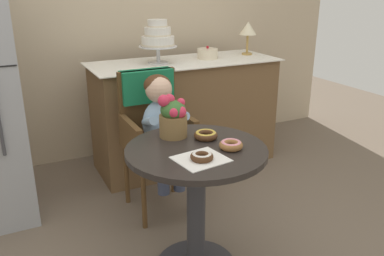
{
  "coord_description": "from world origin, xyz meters",
  "views": [
    {
      "loc": [
        -0.85,
        -1.68,
        1.5
      ],
      "look_at": [
        0.05,
        0.15,
        0.77
      ],
      "focal_mm": 37.83,
      "sensor_mm": 36.0,
      "label": 1
    }
  ],
  "objects_px": {
    "donut_side": "(206,135)",
    "round_layer_cake": "(207,54)",
    "table_lamp": "(248,30)",
    "wicker_chair": "(153,118)",
    "tiered_cake_stand": "(158,37)",
    "flower_vase": "(173,117)",
    "seated_child": "(161,120)",
    "donut_mid": "(231,145)",
    "donut_front": "(202,156)",
    "cafe_table": "(196,185)"
  },
  "relations": [
    {
      "from": "seated_child",
      "to": "round_layer_cake",
      "type": "relative_size",
      "value": 4.22
    },
    {
      "from": "donut_mid",
      "to": "flower_vase",
      "type": "distance_m",
      "value": 0.35
    },
    {
      "from": "flower_vase",
      "to": "cafe_table",
      "type": "bearing_deg",
      "value": -79.25
    },
    {
      "from": "donut_mid",
      "to": "table_lamp",
      "type": "distance_m",
      "value": 1.8
    },
    {
      "from": "wicker_chair",
      "to": "donut_mid",
      "type": "relative_size",
      "value": 7.98
    },
    {
      "from": "flower_vase",
      "to": "round_layer_cake",
      "type": "relative_size",
      "value": 1.37
    },
    {
      "from": "donut_side",
      "to": "table_lamp",
      "type": "xyz_separation_m",
      "value": [
        1.07,
        1.25,
        0.38
      ]
    },
    {
      "from": "seated_child",
      "to": "flower_vase",
      "type": "bearing_deg",
      "value": -102.79
    },
    {
      "from": "donut_side",
      "to": "seated_child",
      "type": "bearing_deg",
      "value": 95.35
    },
    {
      "from": "flower_vase",
      "to": "tiered_cake_stand",
      "type": "relative_size",
      "value": 0.7
    },
    {
      "from": "seated_child",
      "to": "round_layer_cake",
      "type": "height_order",
      "value": "round_layer_cake"
    },
    {
      "from": "cafe_table",
      "to": "donut_front",
      "type": "bearing_deg",
      "value": -106.78
    },
    {
      "from": "cafe_table",
      "to": "table_lamp",
      "type": "height_order",
      "value": "table_lamp"
    },
    {
      "from": "cafe_table",
      "to": "round_layer_cake",
      "type": "height_order",
      "value": "round_layer_cake"
    },
    {
      "from": "table_lamp",
      "to": "cafe_table",
      "type": "bearing_deg",
      "value": -131.33
    },
    {
      "from": "donut_mid",
      "to": "donut_side",
      "type": "xyz_separation_m",
      "value": [
        -0.05,
        0.18,
        -0.0
      ]
    },
    {
      "from": "donut_side",
      "to": "round_layer_cake",
      "type": "bearing_deg",
      "value": 61.48
    },
    {
      "from": "donut_side",
      "to": "flower_vase",
      "type": "xyz_separation_m",
      "value": [
        -0.14,
        0.11,
        0.09
      ]
    },
    {
      "from": "wicker_chair",
      "to": "round_layer_cake",
      "type": "distance_m",
      "value": 0.95
    },
    {
      "from": "seated_child",
      "to": "flower_vase",
      "type": "height_order",
      "value": "seated_child"
    },
    {
      "from": "donut_mid",
      "to": "donut_side",
      "type": "bearing_deg",
      "value": 104.74
    },
    {
      "from": "donut_side",
      "to": "table_lamp",
      "type": "height_order",
      "value": "table_lamp"
    },
    {
      "from": "donut_front",
      "to": "table_lamp",
      "type": "xyz_separation_m",
      "value": [
        1.22,
        1.48,
        0.38
      ]
    },
    {
      "from": "cafe_table",
      "to": "donut_front",
      "type": "relative_size",
      "value": 6.59
    },
    {
      "from": "table_lamp",
      "to": "wicker_chair",
      "type": "bearing_deg",
      "value": -152.92
    },
    {
      "from": "donut_mid",
      "to": "round_layer_cake",
      "type": "distance_m",
      "value": 1.55
    },
    {
      "from": "tiered_cake_stand",
      "to": "wicker_chair",
      "type": "bearing_deg",
      "value": -116.3
    },
    {
      "from": "flower_vase",
      "to": "wicker_chair",
      "type": "bearing_deg",
      "value": 80.65
    },
    {
      "from": "donut_mid",
      "to": "cafe_table",
      "type": "bearing_deg",
      "value": 150.35
    },
    {
      "from": "donut_side",
      "to": "round_layer_cake",
      "type": "relative_size",
      "value": 0.74
    },
    {
      "from": "round_layer_cake",
      "to": "tiered_cake_stand",
      "type": "bearing_deg",
      "value": -177.82
    },
    {
      "from": "seated_child",
      "to": "wicker_chair",
      "type": "bearing_deg",
      "value": 90.0
    },
    {
      "from": "tiered_cake_stand",
      "to": "flower_vase",
      "type": "bearing_deg",
      "value": -107.99
    },
    {
      "from": "wicker_chair",
      "to": "seated_child",
      "type": "xyz_separation_m",
      "value": [
        0.0,
        -0.16,
        0.04
      ]
    },
    {
      "from": "cafe_table",
      "to": "donut_front",
      "type": "distance_m",
      "value": 0.28
    },
    {
      "from": "donut_side",
      "to": "flower_vase",
      "type": "distance_m",
      "value": 0.2
    },
    {
      "from": "table_lamp",
      "to": "donut_front",
      "type": "bearing_deg",
      "value": -129.46
    },
    {
      "from": "seated_child",
      "to": "donut_side",
      "type": "height_order",
      "value": "seated_child"
    },
    {
      "from": "donut_mid",
      "to": "table_lamp",
      "type": "xyz_separation_m",
      "value": [
        1.03,
        1.43,
        0.37
      ]
    },
    {
      "from": "donut_mid",
      "to": "tiered_cake_stand",
      "type": "xyz_separation_m",
      "value": [
        0.17,
        1.39,
        0.36
      ]
    },
    {
      "from": "flower_vase",
      "to": "round_layer_cake",
      "type": "xyz_separation_m",
      "value": [
        0.81,
        1.12,
        0.11
      ]
    },
    {
      "from": "cafe_table",
      "to": "tiered_cake_stand",
      "type": "xyz_separation_m",
      "value": [
        0.32,
        1.3,
        0.59
      ]
    },
    {
      "from": "seated_child",
      "to": "flower_vase",
      "type": "xyz_separation_m",
      "value": [
        -0.09,
        -0.41,
        0.15
      ]
    },
    {
      "from": "cafe_table",
      "to": "table_lamp",
      "type": "bearing_deg",
      "value": 48.67
    },
    {
      "from": "table_lamp",
      "to": "donut_mid",
      "type": "bearing_deg",
      "value": -125.78
    },
    {
      "from": "seated_child",
      "to": "donut_front",
      "type": "height_order",
      "value": "seated_child"
    },
    {
      "from": "donut_front",
      "to": "donut_side",
      "type": "xyz_separation_m",
      "value": [
        0.15,
        0.24,
        0.0
      ]
    },
    {
      "from": "cafe_table",
      "to": "tiered_cake_stand",
      "type": "height_order",
      "value": "tiered_cake_stand"
    },
    {
      "from": "tiered_cake_stand",
      "to": "donut_mid",
      "type": "bearing_deg",
      "value": -96.93
    },
    {
      "from": "donut_side",
      "to": "round_layer_cake",
      "type": "xyz_separation_m",
      "value": [
        0.66,
        1.22,
        0.2
      ]
    }
  ]
}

